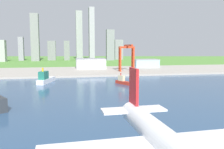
{
  "coord_description": "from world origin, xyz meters",
  "views": [
    {
      "loc": [
        -16.69,
        108.3,
        40.67
      ],
      "look_at": [
        10.82,
        252.52,
        23.28
      ],
      "focal_mm": 37.91,
      "sensor_mm": 36.0,
      "label": 1
    }
  ],
  "objects_px": {
    "ferry_boat": "(45,79)",
    "tugboat_small": "(123,81)",
    "port_crane_red": "(127,52)",
    "warehouse_annex": "(146,63)",
    "warehouse_main": "(91,63)"
  },
  "relations": [
    {
      "from": "ferry_boat",
      "to": "tugboat_small",
      "type": "height_order",
      "value": "ferry_boat"
    },
    {
      "from": "tugboat_small",
      "to": "port_crane_red",
      "type": "xyz_separation_m",
      "value": [
        31.66,
        106.09,
        28.47
      ]
    },
    {
      "from": "tugboat_small",
      "to": "warehouse_annex",
      "type": "relative_size",
      "value": 0.47
    },
    {
      "from": "ferry_boat",
      "to": "port_crane_red",
      "type": "bearing_deg",
      "value": 36.0
    },
    {
      "from": "warehouse_annex",
      "to": "warehouse_main",
      "type": "bearing_deg",
      "value": -178.81
    },
    {
      "from": "warehouse_annex",
      "to": "tugboat_small",
      "type": "bearing_deg",
      "value": -116.31
    },
    {
      "from": "port_crane_red",
      "to": "warehouse_annex",
      "type": "bearing_deg",
      "value": 50.75
    },
    {
      "from": "ferry_boat",
      "to": "port_crane_red",
      "type": "distance_m",
      "value": 144.4
    },
    {
      "from": "port_crane_red",
      "to": "warehouse_main",
      "type": "distance_m",
      "value": 82.47
    },
    {
      "from": "ferry_boat",
      "to": "warehouse_main",
      "type": "relative_size",
      "value": 0.73
    },
    {
      "from": "tugboat_small",
      "to": "ferry_boat",
      "type": "bearing_deg",
      "value": 164.74
    },
    {
      "from": "warehouse_main",
      "to": "warehouse_annex",
      "type": "relative_size",
      "value": 1.13
    },
    {
      "from": "warehouse_annex",
      "to": "port_crane_red",
      "type": "bearing_deg",
      "value": -129.25
    },
    {
      "from": "ferry_boat",
      "to": "warehouse_main",
      "type": "distance_m",
      "value": 159.59
    },
    {
      "from": "tugboat_small",
      "to": "warehouse_main",
      "type": "xyz_separation_m",
      "value": [
        -18.28,
        168.37,
        7.8
      ]
    }
  ]
}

